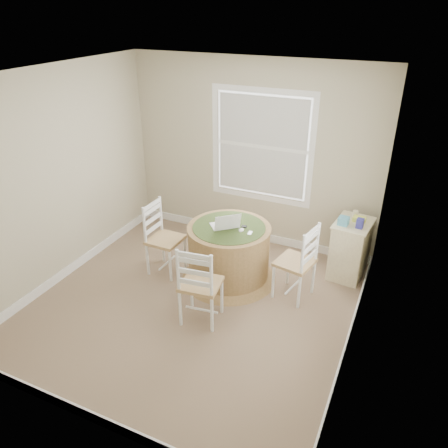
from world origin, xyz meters
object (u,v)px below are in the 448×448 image
at_px(round_table, 229,251).
at_px(corner_chest, 350,249).
at_px(laptop, 225,225).
at_px(chair_near, 201,284).
at_px(chair_left, 165,239).
at_px(chair_right, 295,262).

bearing_deg(round_table, corner_chest, 20.01).
bearing_deg(corner_chest, round_table, -146.76).
bearing_deg(laptop, chair_near, 54.63).
bearing_deg(chair_near, chair_left, -45.45).
bearing_deg(chair_right, round_table, -79.51).
relative_size(chair_left, corner_chest, 1.24).
distance_m(chair_right, corner_chest, 0.90).
bearing_deg(chair_right, corner_chest, 156.73).
xyz_separation_m(round_table, chair_right, (0.86, -0.02, 0.07)).
relative_size(round_table, chair_near, 1.28).
height_order(round_table, chair_near, chair_near).
height_order(chair_near, laptop, laptop).
xyz_separation_m(round_table, chair_left, (-0.81, -0.19, 0.07)).
distance_m(round_table, chair_left, 0.83).
xyz_separation_m(chair_near, chair_right, (0.80, 0.85, 0.00)).
bearing_deg(corner_chest, chair_right, -119.31).
bearing_deg(round_table, laptop, -168.11).
xyz_separation_m(laptop, corner_chest, (1.42, 0.73, -0.39)).
relative_size(round_table, laptop, 2.83).
bearing_deg(chair_near, round_table, -93.62).
bearing_deg(laptop, chair_left, -29.07).
relative_size(round_table, corner_chest, 1.59).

